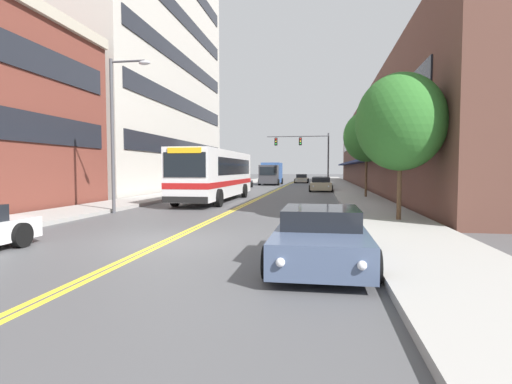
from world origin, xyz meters
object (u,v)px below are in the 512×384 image
(car_black_parked_right_far, at_px, (320,182))
(car_charcoal_parked_left_far, at_px, (224,185))
(car_beige_parked_right_mid, at_px, (321,185))
(box_truck, at_px, (271,173))
(car_champagne_moving_lead, at_px, (302,179))
(traffic_signal_mast, at_px, (306,148))
(street_tree_right_near, at_px, (401,122))
(city_bus, at_px, (216,173))
(car_slate_blue_parked_right_foreground, at_px, (321,238))
(car_dark_grey_parked_left_mid, at_px, (241,183))
(street_tree_right_mid, at_px, (367,137))
(street_lamp_left_near, at_px, (118,122))

(car_black_parked_right_far, bearing_deg, car_charcoal_parked_left_far, -128.51)
(car_beige_parked_right_mid, bearing_deg, box_truck, 114.05)
(car_champagne_moving_lead, xyz_separation_m, traffic_signal_mast, (1.17, -13.63, 3.94))
(car_beige_parked_right_mid, distance_m, street_tree_right_near, 23.07)
(city_bus, height_order, car_slate_blue_parked_right_foreground, city_bus)
(car_dark_grey_parked_left_mid, bearing_deg, car_black_parked_right_far, 18.03)
(car_slate_blue_parked_right_foreground, xyz_separation_m, car_champagne_moving_lead, (-2.91, 52.52, 0.03))
(city_bus, distance_m, box_truck, 27.73)
(car_beige_parked_right_mid, relative_size, street_tree_right_mid, 0.76)
(car_dark_grey_parked_left_mid, bearing_deg, car_charcoal_parked_left_far, -89.88)
(traffic_signal_mast, xyz_separation_m, street_lamp_left_near, (-7.66, -30.19, -0.26))
(car_black_parked_right_far, relative_size, street_lamp_left_near, 0.66)
(car_slate_blue_parked_right_foreground, distance_m, street_lamp_left_near, 13.34)
(traffic_signal_mast, bearing_deg, street_lamp_left_near, -104.24)
(car_beige_parked_right_mid, height_order, street_lamp_left_near, street_lamp_left_near)
(car_beige_parked_right_mid, bearing_deg, city_bus, -117.83)
(street_lamp_left_near, bearing_deg, city_bus, 72.04)
(street_tree_right_mid, bearing_deg, car_slate_blue_parked_right_foreground, -98.87)
(car_dark_grey_parked_left_mid, xyz_separation_m, car_charcoal_parked_left_far, (0.02, -8.11, 0.05))
(car_dark_grey_parked_left_mid, height_order, street_tree_right_near, street_tree_right_near)
(car_dark_grey_parked_left_mid, height_order, car_slate_blue_parked_right_foreground, car_dark_grey_parked_left_mid)
(car_black_parked_right_far, bearing_deg, box_truck, 134.48)
(car_charcoal_parked_left_far, bearing_deg, car_champagne_moving_lead, 77.15)
(box_truck, height_order, street_lamp_left_near, street_lamp_left_near)
(city_bus, bearing_deg, car_dark_grey_parked_left_mid, 96.21)
(street_tree_right_mid, bearing_deg, car_black_parked_right_far, 99.89)
(street_tree_right_mid, bearing_deg, box_truck, 111.43)
(car_champagne_moving_lead, xyz_separation_m, street_tree_right_mid, (5.99, -32.80, 3.71))
(street_tree_right_near, bearing_deg, car_champagne_moving_lead, 97.28)
(street_lamp_left_near, height_order, street_tree_right_near, street_lamp_left_near)
(car_dark_grey_parked_left_mid, height_order, traffic_signal_mast, traffic_signal_mast)
(car_beige_parked_right_mid, xyz_separation_m, street_lamp_left_near, (-9.40, -20.89, 3.68))
(car_charcoal_parked_left_far, xyz_separation_m, car_champagne_moving_lead, (5.87, 25.72, -0.01))
(car_beige_parked_right_mid, xyz_separation_m, car_champagne_moving_lead, (-2.91, 22.93, -0.00))
(car_slate_blue_parked_right_foreground, xyz_separation_m, car_black_parked_right_far, (-0.06, 37.75, 0.00))
(car_beige_parked_right_mid, bearing_deg, car_dark_grey_parked_left_mid, 148.87)
(box_truck, distance_m, street_lamp_left_near, 35.93)
(car_charcoal_parked_left_far, bearing_deg, car_beige_parked_right_mid, 17.68)
(car_beige_parked_right_mid, bearing_deg, car_slate_blue_parked_right_foreground, -90.00)
(car_slate_blue_parked_right_foreground, height_order, street_tree_right_mid, street_tree_right_mid)
(car_charcoal_parked_left_far, bearing_deg, car_black_parked_right_far, 51.49)
(car_charcoal_parked_left_far, xyz_separation_m, street_tree_right_near, (11.69, -19.86, 3.21))
(car_slate_blue_parked_right_foreground, xyz_separation_m, street_lamp_left_near, (-9.40, 8.70, 3.71))
(city_bus, relative_size, street_lamp_left_near, 1.69)
(car_dark_grey_parked_left_mid, bearing_deg, street_tree_right_near, -67.29)
(car_beige_parked_right_mid, distance_m, car_champagne_moving_lead, 23.11)
(car_black_parked_right_far, xyz_separation_m, box_truck, (-6.55, 6.67, 0.95))
(car_champagne_moving_lead, height_order, street_tree_right_mid, street_tree_right_mid)
(car_beige_parked_right_mid, distance_m, traffic_signal_mast, 10.25)
(city_bus, xyz_separation_m, car_slate_blue_parked_right_foreground, (6.81, -16.69, -1.24))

